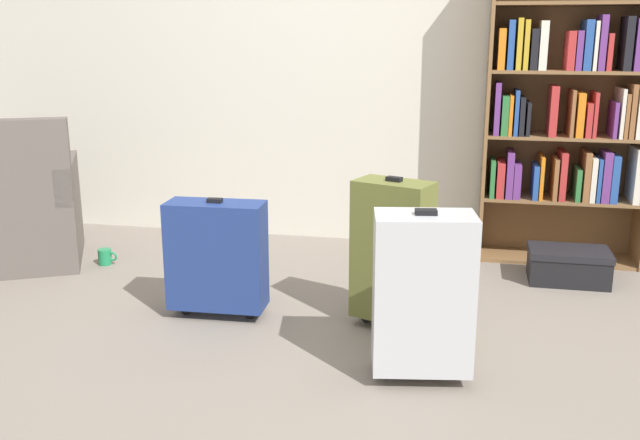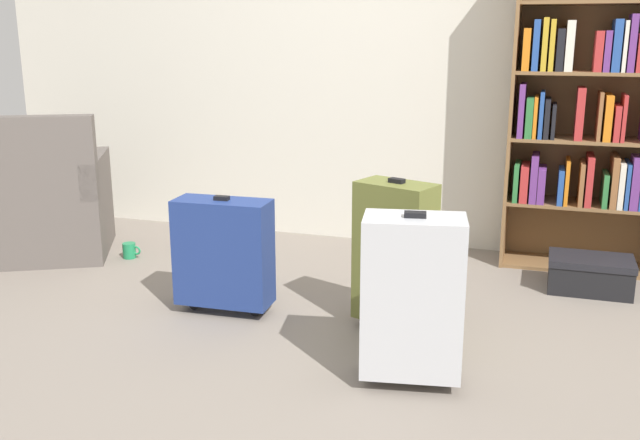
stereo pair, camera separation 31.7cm
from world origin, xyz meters
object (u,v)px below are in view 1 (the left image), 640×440
(armchair, at_px, (16,213))
(storage_box, at_px, (568,265))
(suitcase_silver, at_px, (423,293))
(mug, at_px, (105,257))
(suitcase_olive, at_px, (392,251))
(suitcase_navy_blue, at_px, (217,255))
(bookshelf, at_px, (567,108))

(armchair, relative_size, storage_box, 2.15)
(suitcase_silver, bearing_deg, mug, 150.97)
(suitcase_olive, bearing_deg, suitcase_navy_blue, -177.64)
(storage_box, bearing_deg, armchair, -174.12)
(suitcase_navy_blue, height_order, suitcase_silver, suitcase_silver)
(suitcase_olive, bearing_deg, mug, 161.69)
(armchair, relative_size, suitcase_silver, 1.34)
(bookshelf, height_order, armchair, bookshelf)
(bookshelf, height_order, suitcase_silver, bookshelf)
(bookshelf, height_order, suitcase_olive, bookshelf)
(suitcase_olive, height_order, suitcase_navy_blue, suitcase_olive)
(storage_box, bearing_deg, bookshelf, 93.06)
(mug, height_order, suitcase_silver, suitcase_silver)
(armchair, xyz_separation_m, suitcase_olive, (2.30, -0.50, 0.06))
(armchair, distance_m, storage_box, 3.23)
(storage_box, bearing_deg, suitcase_silver, -118.78)
(bookshelf, relative_size, suitcase_silver, 2.68)
(suitcase_navy_blue, bearing_deg, storage_box, 26.35)
(suitcase_navy_blue, bearing_deg, armchair, 159.67)
(armchair, xyz_separation_m, suitcase_navy_blue, (1.45, -0.54, -0.01))
(bookshelf, height_order, storage_box, bookshelf)
(suitcase_navy_blue, bearing_deg, suitcase_silver, -24.38)
(bookshelf, distance_m, suitcase_navy_blue, 2.25)
(mug, height_order, suitcase_olive, suitcase_olive)
(bookshelf, distance_m, armchair, 3.33)
(bookshelf, bearing_deg, armchair, -166.49)
(armchair, height_order, suitcase_navy_blue, armchair)
(storage_box, height_order, suitcase_silver, suitcase_silver)
(suitcase_navy_blue, xyz_separation_m, suitcase_silver, (1.02, -0.46, 0.05))
(armchair, distance_m, mug, 0.58)
(mug, bearing_deg, suitcase_silver, -29.03)
(armchair, xyz_separation_m, suitcase_silver, (2.47, -1.00, 0.05))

